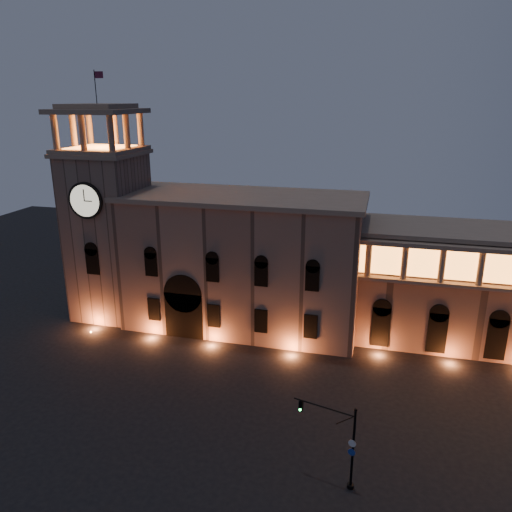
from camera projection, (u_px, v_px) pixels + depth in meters
The scene contains 4 objects.
ground at pixel (200, 423), 46.80m from camera, with size 160.00×160.00×0.00m, color black.
government_building at pixel (242, 262), 64.84m from camera, with size 30.80×12.80×17.60m.
clock_tower at pixel (108, 227), 67.20m from camera, with size 9.80×9.80×32.40m.
traffic_light at pixel (342, 443), 38.36m from camera, with size 5.14×1.60×7.24m.
Camera 1 is at (15.06, -37.19, 29.25)m, focal length 35.00 mm.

